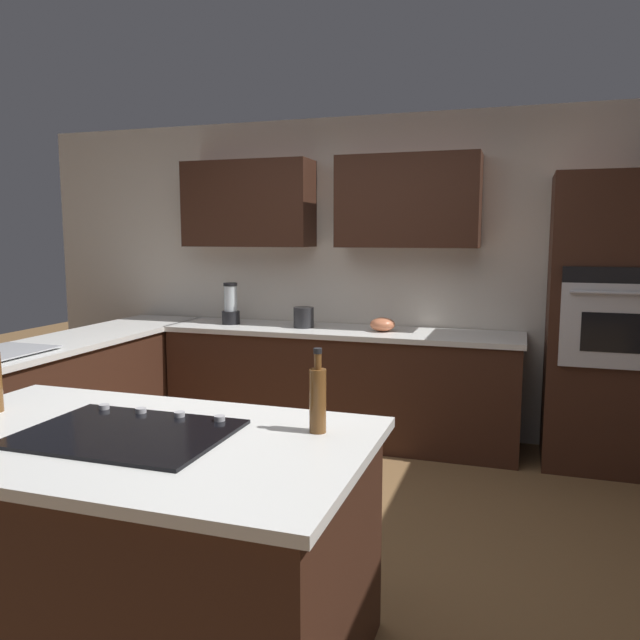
# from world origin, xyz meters

# --- Properties ---
(ground_plane) EXTENTS (14.00, 14.00, 0.00)m
(ground_plane) POSITION_xyz_m (0.00, 0.00, 0.00)
(ground_plane) COLOR brown
(wall_back) EXTENTS (6.00, 0.44, 2.60)m
(wall_back) POSITION_xyz_m (0.07, -2.04, 1.45)
(wall_back) COLOR silver
(wall_back) RESTS_ON ground
(lower_cabinets_back) EXTENTS (2.80, 0.60, 0.86)m
(lower_cabinets_back) POSITION_xyz_m (0.10, -1.72, 0.43)
(lower_cabinets_back) COLOR #381E14
(lower_cabinets_back) RESTS_ON ground
(countertop_back) EXTENTS (2.84, 0.64, 0.04)m
(countertop_back) POSITION_xyz_m (0.10, -1.72, 0.88)
(countertop_back) COLOR silver
(countertop_back) RESTS_ON lower_cabinets_back
(lower_cabinets_side) EXTENTS (0.60, 2.90, 0.86)m
(lower_cabinets_side) POSITION_xyz_m (1.82, -0.55, 0.43)
(lower_cabinets_side) COLOR #381E14
(lower_cabinets_side) RESTS_ON ground
(countertop_side) EXTENTS (0.64, 2.94, 0.04)m
(countertop_side) POSITION_xyz_m (1.82, -0.55, 0.88)
(countertop_side) COLOR silver
(countertop_side) RESTS_ON lower_cabinets_side
(island_base) EXTENTS (1.74, 1.00, 0.86)m
(island_base) POSITION_xyz_m (0.11, 1.08, 0.43)
(island_base) COLOR #381E14
(island_base) RESTS_ON ground
(island_top) EXTENTS (1.82, 1.08, 0.04)m
(island_top) POSITION_xyz_m (0.11, 1.08, 0.88)
(island_top) COLOR silver
(island_top) RESTS_ON island_base
(wall_oven) EXTENTS (0.80, 0.66, 2.06)m
(wall_oven) POSITION_xyz_m (-1.85, -1.72, 1.03)
(wall_oven) COLOR #381E14
(wall_oven) RESTS_ON ground
(cooktop) EXTENTS (0.76, 0.56, 0.03)m
(cooktop) POSITION_xyz_m (0.11, 1.08, 0.91)
(cooktop) COLOR black
(cooktop) RESTS_ON island_top
(blender) EXTENTS (0.15, 0.15, 0.35)m
(blender) POSITION_xyz_m (1.05, -1.71, 1.05)
(blender) COLOR black
(blender) RESTS_ON countertop_back
(mixing_bowl) EXTENTS (0.19, 0.19, 0.11)m
(mixing_bowl) POSITION_xyz_m (-0.25, -1.71, 0.95)
(mixing_bowl) COLOR #CC724C
(mixing_bowl) RESTS_ON countertop_back
(kettle) EXTENTS (0.17, 0.17, 0.17)m
(kettle) POSITION_xyz_m (0.40, -1.71, 0.98)
(kettle) COLOR #262628
(kettle) RESTS_ON countertop_back
(second_bottle) EXTENTS (0.06, 0.06, 0.32)m
(second_bottle) POSITION_xyz_m (-0.56, 0.83, 1.03)
(second_bottle) COLOR brown
(second_bottle) RESTS_ON island_top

